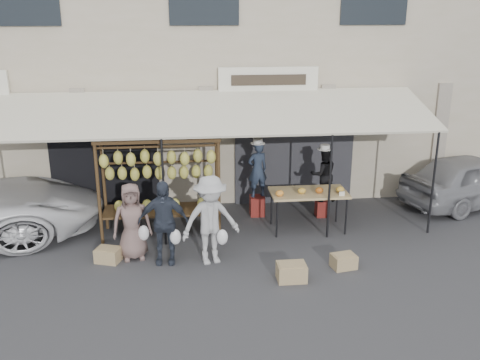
{
  "coord_description": "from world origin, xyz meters",
  "views": [
    {
      "loc": [
        -0.51,
        -9.35,
        4.81
      ],
      "look_at": [
        0.61,
        1.4,
        1.3
      ],
      "focal_mm": 40.0,
      "sensor_mm": 36.0,
      "label": 1
    }
  ],
  "objects_px": {
    "customer_mid": "(163,222)",
    "sedan": "(473,180)",
    "vendor_right": "(323,175)",
    "customer_right": "(210,220)",
    "produce_table": "(309,193)",
    "crate_near_a": "(291,272)",
    "customer_left": "(132,221)",
    "vendor_left": "(258,170)",
    "crate_far": "(108,255)",
    "crate_near_b": "(344,261)",
    "banana_rack": "(159,167)"
  },
  "relations": [
    {
      "from": "vendor_right",
      "to": "crate_far",
      "type": "distance_m",
      "value": 5.25
    },
    {
      "from": "customer_left",
      "to": "sedan",
      "type": "bearing_deg",
      "value": 5.2
    },
    {
      "from": "crate_near_a",
      "to": "customer_left",
      "type": "bearing_deg",
      "value": 157.36
    },
    {
      "from": "banana_rack",
      "to": "produce_table",
      "type": "height_order",
      "value": "banana_rack"
    },
    {
      "from": "vendor_left",
      "to": "crate_far",
      "type": "height_order",
      "value": "vendor_left"
    },
    {
      "from": "sedan",
      "to": "crate_near_b",
      "type": "bearing_deg",
      "value": 108.16
    },
    {
      "from": "crate_far",
      "to": "customer_right",
      "type": "bearing_deg",
      "value": -6.87
    },
    {
      "from": "crate_near_a",
      "to": "crate_near_b",
      "type": "bearing_deg",
      "value": 18.85
    },
    {
      "from": "customer_mid",
      "to": "crate_far",
      "type": "bearing_deg",
      "value": 178.03
    },
    {
      "from": "produce_table",
      "to": "customer_right",
      "type": "height_order",
      "value": "customer_right"
    },
    {
      "from": "customer_left",
      "to": "sedan",
      "type": "xyz_separation_m",
      "value": [
        8.3,
        2.21,
        -0.12
      ]
    },
    {
      "from": "produce_table",
      "to": "crate_near_b",
      "type": "distance_m",
      "value": 2.06
    },
    {
      "from": "vendor_left",
      "to": "crate_far",
      "type": "bearing_deg",
      "value": 16.95
    },
    {
      "from": "sedan",
      "to": "customer_right",
      "type": "bearing_deg",
      "value": 93.01
    },
    {
      "from": "vendor_right",
      "to": "crate_near_b",
      "type": "relative_size",
      "value": 2.89
    },
    {
      "from": "sedan",
      "to": "vendor_right",
      "type": "bearing_deg",
      "value": 78.0
    },
    {
      "from": "produce_table",
      "to": "customer_left",
      "type": "distance_m",
      "value": 3.93
    },
    {
      "from": "customer_mid",
      "to": "sedan",
      "type": "xyz_separation_m",
      "value": [
        7.67,
        2.47,
        -0.18
      ]
    },
    {
      "from": "vendor_right",
      "to": "crate_near_b",
      "type": "bearing_deg",
      "value": 82.14
    },
    {
      "from": "customer_mid",
      "to": "crate_near_b",
      "type": "height_order",
      "value": "customer_mid"
    },
    {
      "from": "customer_left",
      "to": "crate_near_a",
      "type": "bearing_deg",
      "value": -32.36
    },
    {
      "from": "crate_far",
      "to": "sedan",
      "type": "xyz_separation_m",
      "value": [
        8.79,
        2.33,
        0.52
      ]
    },
    {
      "from": "banana_rack",
      "to": "produce_table",
      "type": "bearing_deg",
      "value": -1.33
    },
    {
      "from": "banana_rack",
      "to": "crate_near_a",
      "type": "xyz_separation_m",
      "value": [
        2.45,
        -2.35,
        -1.41
      ]
    },
    {
      "from": "vendor_right",
      "to": "customer_left",
      "type": "relative_size",
      "value": 0.83
    },
    {
      "from": "sedan",
      "to": "vendor_left",
      "type": "bearing_deg",
      "value": 74.02
    },
    {
      "from": "customer_mid",
      "to": "crate_near_b",
      "type": "bearing_deg",
      "value": -5.01
    },
    {
      "from": "customer_right",
      "to": "crate_near_b",
      "type": "bearing_deg",
      "value": -26.73
    },
    {
      "from": "vendor_left",
      "to": "banana_rack",
      "type": "bearing_deg",
      "value": 5.74
    },
    {
      "from": "customer_left",
      "to": "customer_right",
      "type": "height_order",
      "value": "customer_right"
    },
    {
      "from": "vendor_left",
      "to": "crate_near_a",
      "type": "relative_size",
      "value": 2.54
    },
    {
      "from": "crate_near_a",
      "to": "sedan",
      "type": "height_order",
      "value": "sedan"
    },
    {
      "from": "crate_near_a",
      "to": "crate_near_b",
      "type": "xyz_separation_m",
      "value": [
        1.1,
        0.37,
        -0.02
      ]
    },
    {
      "from": "vendor_right",
      "to": "customer_right",
      "type": "height_order",
      "value": "customer_right"
    },
    {
      "from": "vendor_right",
      "to": "sedan",
      "type": "relative_size",
      "value": 0.33
    },
    {
      "from": "customer_left",
      "to": "crate_near_b",
      "type": "height_order",
      "value": "customer_left"
    },
    {
      "from": "vendor_left",
      "to": "customer_right",
      "type": "bearing_deg",
      "value": 46.17
    },
    {
      "from": "vendor_left",
      "to": "customer_mid",
      "type": "relative_size",
      "value": 0.8
    },
    {
      "from": "vendor_right",
      "to": "customer_mid",
      "type": "xyz_separation_m",
      "value": [
        -3.68,
        -2.06,
        -0.21
      ]
    },
    {
      "from": "produce_table",
      "to": "vendor_left",
      "type": "relative_size",
      "value": 1.27
    },
    {
      "from": "vendor_left",
      "to": "crate_near_a",
      "type": "height_order",
      "value": "vendor_left"
    },
    {
      "from": "vendor_left",
      "to": "customer_left",
      "type": "bearing_deg",
      "value": 19.75
    },
    {
      "from": "produce_table",
      "to": "customer_right",
      "type": "relative_size",
      "value": 0.95
    },
    {
      "from": "customer_right",
      "to": "crate_near_a",
      "type": "xyz_separation_m",
      "value": [
        1.44,
        -0.87,
        -0.73
      ]
    },
    {
      "from": "vendor_right",
      "to": "crate_near_a",
      "type": "xyz_separation_m",
      "value": [
        -1.34,
        -3.04,
        -0.89
      ]
    },
    {
      "from": "vendor_right",
      "to": "crate_near_a",
      "type": "bearing_deg",
      "value": 63.57
    },
    {
      "from": "crate_near_b",
      "to": "crate_far",
      "type": "relative_size",
      "value": 0.97
    },
    {
      "from": "vendor_left",
      "to": "customer_left",
      "type": "xyz_separation_m",
      "value": [
        -2.77,
        -2.03,
        -0.37
      ]
    },
    {
      "from": "crate_near_a",
      "to": "crate_far",
      "type": "xyz_separation_m",
      "value": [
        -3.46,
        1.12,
        -0.02
      ]
    },
    {
      "from": "produce_table",
      "to": "vendor_left",
      "type": "distance_m",
      "value": 1.45
    }
  ]
}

